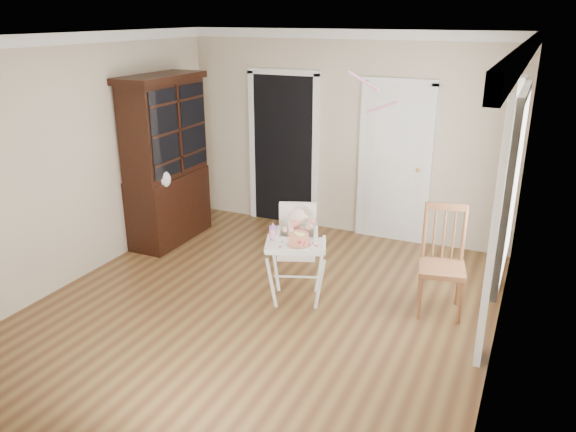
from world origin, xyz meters
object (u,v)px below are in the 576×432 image
at_px(high_chair, 297,243).
at_px(sippy_cup, 273,232).
at_px(cake, 299,239).
at_px(china_cabinet, 166,161).
at_px(dining_chair, 442,264).

height_order(high_chair, sippy_cup, high_chair).
height_order(cake, sippy_cup, sippy_cup).
relative_size(sippy_cup, china_cabinet, 0.08).
distance_m(high_chair, dining_chair, 1.48).
xyz_separation_m(sippy_cup, china_cabinet, (-2.05, 1.06, 0.28)).
distance_m(china_cabinet, dining_chair, 3.73).
xyz_separation_m(high_chair, china_cabinet, (-2.23, 0.87, 0.44)).
bearing_deg(china_cabinet, cake, -24.69).
bearing_deg(sippy_cup, high_chair, 47.25).
xyz_separation_m(cake, china_cabinet, (-2.35, 1.08, 0.30)).
bearing_deg(sippy_cup, china_cabinet, 152.66).
relative_size(high_chair, cake, 4.14).
relative_size(cake, china_cabinet, 0.12).
relative_size(china_cabinet, dining_chair, 1.98).
bearing_deg(cake, dining_chair, 24.96).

